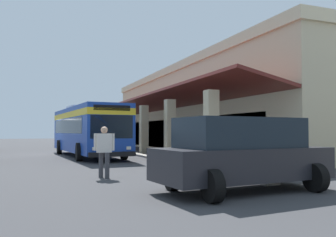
{
  "coord_description": "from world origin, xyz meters",
  "views": [
    {
      "loc": [
        26.94,
        -1.55,
        1.6
      ],
      "look_at": [
        5.39,
        6.78,
        2.45
      ],
      "focal_mm": 38.3,
      "sensor_mm": 36.0,
      "label": 1
    }
  ],
  "objects_px": {
    "pedestrian": "(104,149)",
    "potted_palm": "(108,141)",
    "transit_bus": "(87,128)",
    "parked_suv_charcoal": "(242,153)"
  },
  "relations": [
    {
      "from": "parked_suv_charcoal",
      "to": "potted_palm",
      "type": "height_order",
      "value": "potted_palm"
    },
    {
      "from": "parked_suv_charcoal",
      "to": "potted_palm",
      "type": "bearing_deg",
      "value": 175.1
    },
    {
      "from": "pedestrian",
      "to": "potted_palm",
      "type": "xyz_separation_m",
      "value": [
        -26.01,
        5.5,
        -0.44
      ]
    },
    {
      "from": "transit_bus",
      "to": "potted_palm",
      "type": "distance_m",
      "value": 15.51
    },
    {
      "from": "transit_bus",
      "to": "pedestrian",
      "type": "distance_m",
      "value": 11.29
    },
    {
      "from": "pedestrian",
      "to": "potted_palm",
      "type": "bearing_deg",
      "value": 168.06
    },
    {
      "from": "transit_bus",
      "to": "parked_suv_charcoal",
      "type": "xyz_separation_m",
      "value": [
        15.31,
        1.85,
        -0.84
      ]
    },
    {
      "from": "pedestrian",
      "to": "potted_palm",
      "type": "height_order",
      "value": "potted_palm"
    },
    {
      "from": "transit_bus",
      "to": "pedestrian",
      "type": "height_order",
      "value": "transit_bus"
    },
    {
      "from": "transit_bus",
      "to": "potted_palm",
      "type": "height_order",
      "value": "transit_bus"
    }
  ]
}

